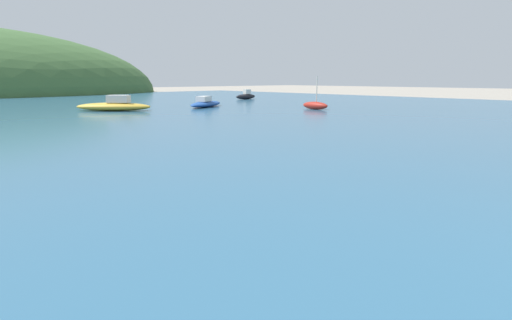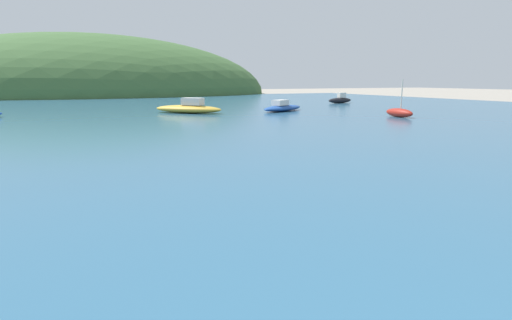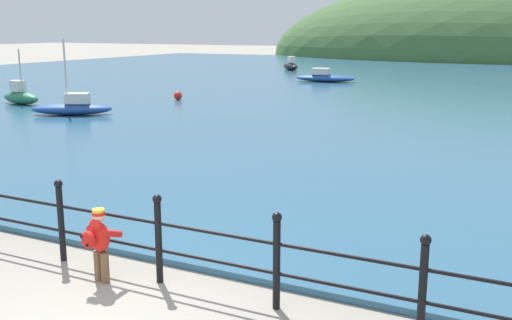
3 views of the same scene
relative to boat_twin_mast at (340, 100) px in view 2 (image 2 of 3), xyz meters
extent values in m
cube|color=#2D5B7A|center=(-21.95, -2.24, -0.38)|extent=(80.00, 60.00, 0.10)
ellipsoid|color=#3D6033|center=(-21.95, 35.00, -0.43)|extent=(57.61, 31.69, 18.67)
ellipsoid|color=black|center=(-0.03, 0.00, -0.06)|extent=(2.95, 1.14, 0.54)
cube|color=silver|center=(0.19, 0.02, 0.45)|extent=(0.85, 0.53, 0.49)
ellipsoid|color=maroon|center=(-5.79, -14.16, -0.07)|extent=(0.77, 2.25, 0.54)
cylinder|color=beige|center=(-5.79, -14.28, 1.09)|extent=(0.07, 0.07, 1.78)
ellipsoid|color=#1E4793|center=(-10.12, -6.94, -0.12)|extent=(4.47, 3.26, 0.44)
cube|color=silver|center=(-10.41, -7.10, 0.30)|extent=(1.43, 1.23, 0.39)
ellipsoid|color=gold|center=(-16.96, -5.84, -0.06)|extent=(4.65, 4.60, 0.56)
cube|color=silver|center=(-16.69, -6.10, 0.47)|extent=(1.58, 1.58, 0.50)
camera|label=1|loc=(-28.16, -32.40, 1.80)|focal=28.00mm
camera|label=2|loc=(-24.03, -33.17, 1.91)|focal=28.00mm
camera|label=3|loc=(-17.41, -38.78, 2.86)|focal=42.00mm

